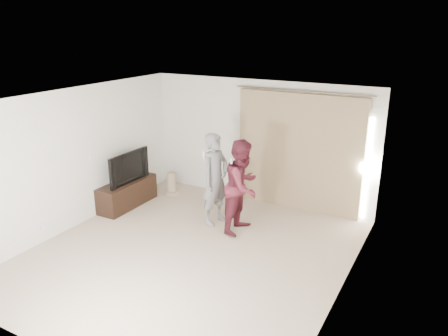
{
  "coord_description": "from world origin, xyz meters",
  "views": [
    {
      "loc": [
        3.63,
        -5.45,
        3.69
      ],
      "look_at": [
        -0.0,
        1.2,
        1.16
      ],
      "focal_mm": 35.0,
      "sensor_mm": 36.0,
      "label": 1
    }
  ],
  "objects": [
    {
      "name": "person_woman",
      "position": [
        0.38,
        1.21,
        0.87
      ],
      "size": [
        0.69,
        0.87,
        1.74
      ],
      "color": "#551B27",
      "rests_on": "ground"
    },
    {
      "name": "floor",
      "position": [
        0.0,
        0.0,
        0.0
      ],
      "size": [
        5.5,
        5.5,
        0.0
      ],
      "primitive_type": "plane",
      "color": "tan",
      "rests_on": "ground"
    },
    {
      "name": "curtain",
      "position": [
        0.91,
        2.68,
        1.2
      ],
      "size": [
        2.8,
        0.11,
        2.46
      ],
      "color": "tan",
      "rests_on": "ground"
    },
    {
      "name": "tv_console",
      "position": [
        -2.27,
        1.08,
        0.27
      ],
      "size": [
        0.49,
        1.41,
        0.54
      ],
      "primitive_type": "cube",
      "color": "black",
      "rests_on": "ground"
    },
    {
      "name": "tv",
      "position": [
        -2.27,
        1.08,
        0.87
      ],
      "size": [
        0.16,
        1.14,
        0.65
      ],
      "primitive_type": "imported",
      "rotation": [
        0.0,
        0.0,
        1.56
      ],
      "color": "black",
      "rests_on": "tv_console"
    },
    {
      "name": "scratching_post",
      "position": [
        -1.85,
        2.1,
        0.2
      ],
      "size": [
        0.37,
        0.37,
        0.49
      ],
      "color": "tan",
      "rests_on": "ground"
    },
    {
      "name": "wall_back",
      "position": [
        0.0,
        2.75,
        1.3
      ],
      "size": [
        5.0,
        0.04,
        2.6
      ],
      "primitive_type": "cube",
      "color": "white",
      "rests_on": "ground"
    },
    {
      "name": "wall_left",
      "position": [
        -2.5,
        -0.0,
        1.3
      ],
      "size": [
        0.04,
        5.5,
        2.6
      ],
      "color": "white",
      "rests_on": "ground"
    },
    {
      "name": "ceiling",
      "position": [
        0.0,
        0.0,
        2.6
      ],
      "size": [
        5.0,
        5.5,
        0.01
      ],
      "primitive_type": "cube",
      "color": "white",
      "rests_on": "wall_back"
    },
    {
      "name": "person_man",
      "position": [
        -0.22,
        1.27,
        0.89
      ],
      "size": [
        0.53,
        0.71,
        1.78
      ],
      "color": "slate",
      "rests_on": "ground"
    }
  ]
}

